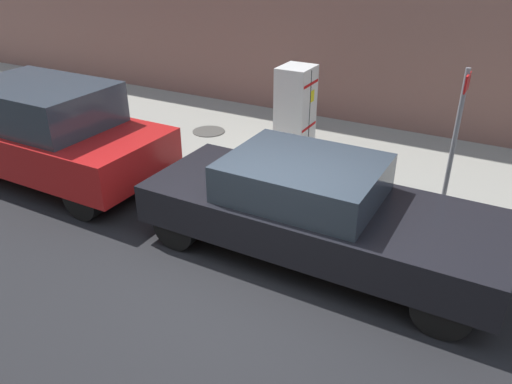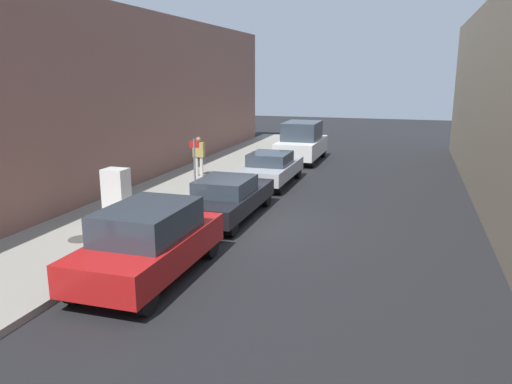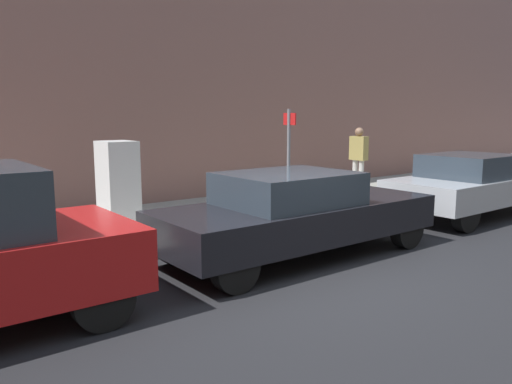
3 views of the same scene
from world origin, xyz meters
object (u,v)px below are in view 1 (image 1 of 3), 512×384
object	(u,v)px
street_sign_post	(456,135)
parked_sedan_dark	(315,208)
parked_suv_red	(45,131)
fire_hydrant	(4,96)
discarded_refrigerator	(295,108)

from	to	relation	value
street_sign_post	parked_sedan_dark	size ratio (longest dim) A/B	0.47
street_sign_post	parked_suv_red	bearing A→B (deg)	-74.89
street_sign_post	parked_sedan_dark	distance (m)	2.37
street_sign_post	fire_hydrant	xyz separation A→B (m)	(0.06, -10.10, -0.84)
discarded_refrigerator	fire_hydrant	world-z (taller)	discarded_refrigerator
parked_suv_red	discarded_refrigerator	bearing A→B (deg)	131.42
street_sign_post	parked_suv_red	size ratio (longest dim) A/B	0.49
parked_suv_red	parked_sedan_dark	distance (m)	5.19
street_sign_post	fire_hydrant	distance (m)	10.13
discarded_refrigerator	street_sign_post	distance (m)	3.39
street_sign_post	parked_sedan_dark	world-z (taller)	street_sign_post
parked_suv_red	parked_sedan_dark	world-z (taller)	parked_suv_red
street_sign_post	fire_hydrant	bearing A→B (deg)	-89.67
street_sign_post	parked_suv_red	distance (m)	6.83
fire_hydrant	street_sign_post	bearing A→B (deg)	90.33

